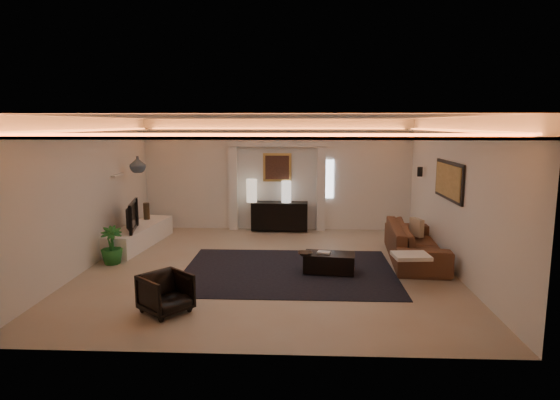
{
  "coord_description": "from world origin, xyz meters",
  "views": [
    {
      "loc": [
        0.62,
        -8.9,
        2.79
      ],
      "look_at": [
        0.2,
        0.6,
        1.25
      ],
      "focal_mm": 30.47,
      "sensor_mm": 36.0,
      "label": 1
    }
  ],
  "objects_px": {
    "sofa": "(415,243)",
    "coffee_table": "(329,262)",
    "console": "(280,216)",
    "armchair": "(166,293)"
  },
  "relations": [
    {
      "from": "console",
      "to": "sofa",
      "type": "xyz_separation_m",
      "value": [
        2.9,
        -2.58,
        -0.03
      ]
    },
    {
      "from": "sofa",
      "to": "coffee_table",
      "type": "bearing_deg",
      "value": 121.68
    },
    {
      "from": "console",
      "to": "coffee_table",
      "type": "height_order",
      "value": "console"
    },
    {
      "from": "coffee_table",
      "to": "armchair",
      "type": "distance_m",
      "value": 3.24
    },
    {
      "from": "console",
      "to": "sofa",
      "type": "distance_m",
      "value": 3.88
    },
    {
      "from": "armchair",
      "to": "console",
      "type": "bearing_deg",
      "value": 25.91
    },
    {
      "from": "console",
      "to": "armchair",
      "type": "xyz_separation_m",
      "value": [
        -1.44,
        -5.51,
        -0.1
      ]
    },
    {
      "from": "console",
      "to": "sofa",
      "type": "height_order",
      "value": "console"
    },
    {
      "from": "console",
      "to": "sofa",
      "type": "bearing_deg",
      "value": -39.61
    },
    {
      "from": "sofa",
      "to": "armchair",
      "type": "bearing_deg",
      "value": 128.65
    }
  ]
}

